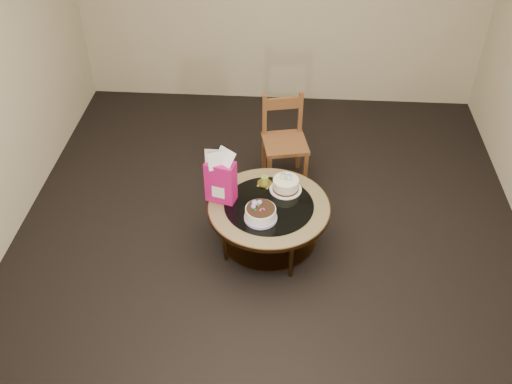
# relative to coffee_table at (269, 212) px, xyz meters

# --- Properties ---
(ground) EXTENTS (5.00, 5.00, 0.00)m
(ground) POSITION_rel_coffee_table_xyz_m (-0.00, 0.00, -0.38)
(ground) COLOR black
(ground) RESTS_ON ground
(room_walls) EXTENTS (4.52, 5.02, 2.61)m
(room_walls) POSITION_rel_coffee_table_xyz_m (-0.00, 0.00, 1.16)
(room_walls) COLOR #C5B295
(room_walls) RESTS_ON ground
(coffee_table) EXTENTS (1.02, 1.02, 0.46)m
(coffee_table) POSITION_rel_coffee_table_xyz_m (0.00, 0.00, 0.00)
(coffee_table) COLOR #503217
(coffee_table) RESTS_ON ground
(decorated_cake) EXTENTS (0.27, 0.27, 0.15)m
(decorated_cake) POSITION_rel_coffee_table_xyz_m (-0.06, -0.17, 0.13)
(decorated_cake) COLOR #A990CC
(decorated_cake) RESTS_ON coffee_table
(cream_cake) EXTENTS (0.27, 0.27, 0.17)m
(cream_cake) POSITION_rel_coffee_table_xyz_m (0.13, 0.20, 0.13)
(cream_cake) COLOR white
(cream_cake) RESTS_ON coffee_table
(gift_bag) EXTENTS (0.26, 0.22, 0.48)m
(gift_bag) POSITION_rel_coffee_table_xyz_m (-0.40, 0.05, 0.32)
(gift_bag) COLOR #C21262
(gift_bag) RESTS_ON coffee_table
(pillar_candle) EXTENTS (0.13, 0.13, 0.09)m
(pillar_candle) POSITION_rel_coffee_table_xyz_m (-0.05, 0.26, 0.11)
(pillar_candle) COLOR #E8CC5F
(pillar_candle) RESTS_ON coffee_table
(dining_chair) EXTENTS (0.48, 0.48, 0.87)m
(dining_chair) POSITION_rel_coffee_table_xyz_m (0.10, 0.96, 0.06)
(dining_chair) COLOR brown
(dining_chair) RESTS_ON ground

